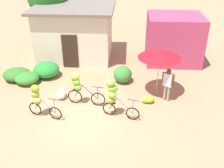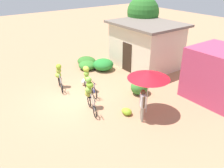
{
  "view_description": "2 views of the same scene",
  "coord_description": "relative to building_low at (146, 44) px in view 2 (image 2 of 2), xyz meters",
  "views": [
    {
      "loc": [
        1.82,
        -9.23,
        6.73
      ],
      "look_at": [
        1.16,
        1.21,
        0.99
      ],
      "focal_mm": 42.68,
      "sensor_mm": 36.0,
      "label": 1
    },
    {
      "loc": [
        10.31,
        -5.07,
        6.44
      ],
      "look_at": [
        1.14,
        1.69,
        0.9
      ],
      "focal_mm": 37.69,
      "sensor_mm": 36.0,
      "label": 2
    }
  ],
  "objects": [
    {
      "name": "bicycle_center_loaded",
      "position": [
        2.77,
        -6.47,
        -0.6
      ],
      "size": [
        1.6,
        0.61,
        1.71
      ],
      "color": "black",
      "rests_on": "ground"
    },
    {
      "name": "ground_plane",
      "position": [
        1.5,
        -6.67,
        -1.61
      ],
      "size": [
        60.0,
        60.0,
        0.0
      ],
      "primitive_type": "plane",
      "color": "tan"
    },
    {
      "name": "hedge_bush_mid",
      "position": [
        -1.12,
        -2.98,
        -1.21
      ],
      "size": [
        1.43,
        1.45,
        0.8
      ],
      "primitive_type": "ellipsoid",
      "color": "#288632",
      "rests_on": "ground"
    },
    {
      "name": "tree_behind_building",
      "position": [
        -2.0,
        1.45,
        1.82
      ],
      "size": [
        2.49,
        2.49,
        4.71
      ],
      "color": "brown",
      "rests_on": "ground"
    },
    {
      "name": "hedge_bush_front_left",
      "position": [
        -2.59,
        -3.47,
        -1.29
      ],
      "size": [
        1.48,
        1.32,
        0.64
      ],
      "primitive_type": "ellipsoid",
      "color": "#357228",
      "rests_on": "ground"
    },
    {
      "name": "bicycle_near_pile",
      "position": [
        1.2,
        -5.64,
        -0.67
      ],
      "size": [
        1.76,
        0.44,
        1.58
      ],
      "color": "black",
      "rests_on": "ground"
    },
    {
      "name": "bicycle_leftmost",
      "position": [
        -0.36,
        -6.68,
        -0.74
      ],
      "size": [
        1.54,
        0.61,
        1.47
      ],
      "color": "black",
      "rests_on": "ground"
    },
    {
      "name": "market_umbrella",
      "position": [
        4.79,
        -4.43,
        0.45
      ],
      "size": [
        2.01,
        2.01,
        2.24
      ],
      "color": "beige",
      "rests_on": "ground"
    },
    {
      "name": "person_vendor",
      "position": [
        5.18,
        -5.11,
        -0.6
      ],
      "size": [
        0.51,
        0.38,
        1.64
      ],
      "color": "gray",
      "rests_on": "ground"
    },
    {
      "name": "building_low",
      "position": [
        0.0,
        0.0,
        0.0
      ],
      "size": [
        4.87,
        3.96,
        3.18
      ],
      "color": "beige",
      "rests_on": "ground"
    },
    {
      "name": "banana_pile_on_ground",
      "position": [
        4.34,
        -5.32,
        -1.46
      ],
      "size": [
        0.66,
        0.49,
        0.33
      ],
      "color": "#81B42E",
      "rests_on": "ground"
    },
    {
      "name": "shop_pink",
      "position": [
        6.07,
        -0.27,
        -0.21
      ],
      "size": [
        3.2,
        2.8,
        2.81
      ],
      "primitive_type": "cube",
      "color": "#B33D62",
      "rests_on": "ground"
    },
    {
      "name": "hedge_bush_front_right",
      "position": [
        -1.92,
        -3.83,
        -1.32
      ],
      "size": [
        1.26,
        1.2,
        0.58
      ],
      "primitive_type": "ellipsoid",
      "color": "#39802E",
      "rests_on": "ground"
    },
    {
      "name": "produce_sack",
      "position": [
        0.22,
        -5.18,
        -1.39
      ],
      "size": [
        0.6,
        0.79,
        0.44
      ],
      "primitive_type": "ellipsoid",
      "rotation": [
        0.0,
        0.0,
        1.82
      ],
      "color": "silver",
      "rests_on": "ground"
    },
    {
      "name": "hedge_bush_by_door",
      "position": [
        3.09,
        -3.34,
        -1.18
      ],
      "size": [
        0.97,
        1.08,
        0.86
      ],
      "primitive_type": "ellipsoid",
      "color": "#388132",
      "rests_on": "ground"
    }
  ]
}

